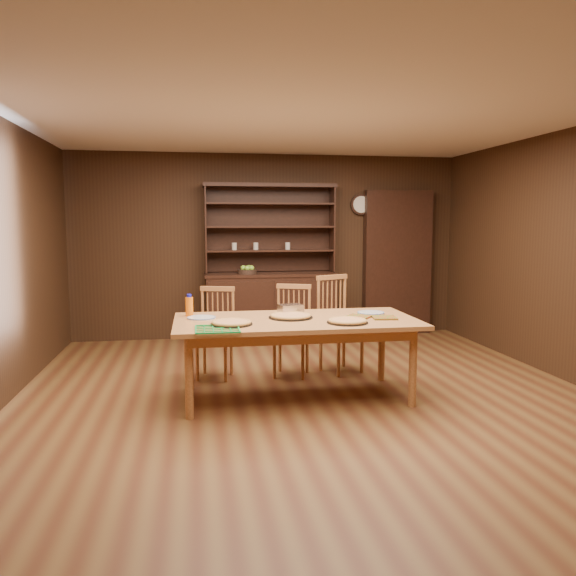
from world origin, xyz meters
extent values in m
plane|color=brown|center=(0.00, 0.00, 0.00)|extent=(6.00, 6.00, 0.00)
plane|color=silver|center=(0.00, 0.00, 2.60)|extent=(6.00, 6.00, 0.00)
plane|color=#311D0F|center=(0.00, 3.00, 1.30)|extent=(5.50, 0.00, 5.50)
plane|color=#311D0F|center=(0.00, -3.00, 1.30)|extent=(5.50, 0.00, 5.50)
cube|color=black|center=(0.00, 2.74, 0.45)|extent=(1.80, 0.50, 0.90)
cube|color=black|center=(0.00, 2.74, 0.92)|extent=(1.84, 0.52, 0.04)
cube|color=black|center=(0.00, 2.97, 1.55)|extent=(1.80, 0.02, 1.20)
cube|color=black|center=(-0.89, 2.82, 1.55)|extent=(0.02, 0.32, 1.20)
cube|color=black|center=(0.89, 2.82, 1.55)|extent=(0.02, 0.32, 1.20)
cube|color=black|center=(0.00, 2.82, 2.15)|extent=(1.84, 0.34, 0.05)
cylinder|color=#B8AD9B|center=(-0.50, 2.82, 1.31)|extent=(0.07, 0.07, 0.10)
cylinder|color=#B8AD9B|center=(-0.20, 2.82, 1.31)|extent=(0.07, 0.07, 0.10)
cube|color=black|center=(1.90, 2.90, 1.05)|extent=(1.00, 0.18, 2.10)
cylinder|color=black|center=(1.35, 2.96, 1.90)|extent=(0.30, 0.04, 0.30)
cylinder|color=silver|center=(1.35, 2.94, 1.90)|extent=(0.24, 0.01, 0.24)
cube|color=#C27C43|center=(-0.13, 0.08, 0.73)|extent=(2.24, 1.12, 0.04)
cylinder|color=#C27C43|center=(-1.11, -0.35, 0.35)|extent=(0.07, 0.07, 0.71)
cylinder|color=#C27C43|center=(-1.11, 0.50, 0.35)|extent=(0.07, 0.07, 0.71)
cylinder|color=#C27C43|center=(0.86, -0.35, 0.35)|extent=(0.07, 0.07, 0.71)
cylinder|color=#C27C43|center=(0.86, 0.50, 0.35)|extent=(0.07, 0.07, 0.71)
cube|color=#B3673D|center=(-0.85, 0.88, 0.40)|extent=(0.48, 0.47, 0.04)
cylinder|color=#B3673D|center=(-1.04, 0.79, 0.19)|extent=(0.03, 0.03, 0.38)
cylinder|color=#B3673D|center=(-0.96, 1.06, 0.19)|extent=(0.03, 0.03, 0.38)
cylinder|color=#B3673D|center=(-0.75, 0.71, 0.19)|extent=(0.03, 0.03, 0.38)
cylinder|color=#B3673D|center=(-0.67, 0.98, 0.19)|extent=(0.03, 0.03, 0.38)
cube|color=#B3673D|center=(-0.81, 1.04, 0.93)|extent=(0.37, 0.14, 0.05)
cube|color=#B3673D|center=(-0.04, 0.84, 0.41)|extent=(0.51, 0.50, 0.04)
cylinder|color=#B3673D|center=(-0.23, 0.76, 0.19)|extent=(0.03, 0.03, 0.39)
cylinder|color=#B3673D|center=(-0.13, 1.03, 0.19)|extent=(0.03, 0.03, 0.39)
cylinder|color=#B3673D|center=(0.05, 0.65, 0.19)|extent=(0.03, 0.03, 0.39)
cylinder|color=#B3673D|center=(0.15, 0.92, 0.19)|extent=(0.03, 0.03, 0.39)
cube|color=#B3673D|center=(0.02, 0.99, 0.95)|extent=(0.37, 0.17, 0.05)
cube|color=#B3673D|center=(0.53, 0.90, 0.45)|extent=(0.57, 0.56, 0.04)
cylinder|color=#B3673D|center=(0.45, 0.69, 0.21)|extent=(0.04, 0.04, 0.43)
cylinder|color=#B3673D|center=(0.32, 0.98, 0.21)|extent=(0.04, 0.04, 0.43)
cylinder|color=#B3673D|center=(0.75, 0.83, 0.21)|extent=(0.04, 0.04, 0.43)
cylinder|color=#B3673D|center=(0.62, 1.11, 0.21)|extent=(0.04, 0.04, 0.43)
cube|color=#B3673D|center=(0.46, 1.06, 1.04)|extent=(0.39, 0.20, 0.05)
cylinder|color=black|center=(-0.73, -0.12, 0.76)|extent=(0.37, 0.37, 0.01)
cylinder|color=#E3A560|center=(-0.73, -0.12, 0.77)|extent=(0.34, 0.34, 0.02)
torus|color=#BB8743|center=(-0.73, -0.12, 0.77)|extent=(0.35, 0.35, 0.03)
cylinder|color=black|center=(0.29, -0.20, 0.76)|extent=(0.37, 0.37, 0.01)
cylinder|color=#E3A560|center=(0.29, -0.20, 0.77)|extent=(0.34, 0.34, 0.02)
torus|color=#BB8743|center=(0.29, -0.20, 0.77)|extent=(0.35, 0.35, 0.03)
cylinder|color=black|center=(-0.16, 0.15, 0.76)|extent=(0.41, 0.41, 0.01)
cylinder|color=#E3A560|center=(-0.16, 0.15, 0.77)|extent=(0.37, 0.37, 0.02)
torus|color=#BB8743|center=(-0.16, 0.15, 0.77)|extent=(0.38, 0.38, 0.03)
cylinder|color=silver|center=(-0.99, 0.25, 0.76)|extent=(0.27, 0.27, 0.01)
torus|color=#315295|center=(-0.99, 0.25, 0.76)|extent=(0.27, 0.27, 0.01)
cylinder|color=silver|center=(0.66, 0.27, 0.76)|extent=(0.26, 0.26, 0.01)
torus|color=#315295|center=(0.66, 0.27, 0.76)|extent=(0.27, 0.27, 0.01)
cube|color=silver|center=(-0.12, 0.40, 0.79)|extent=(0.25, 0.21, 0.09)
cylinder|color=orange|center=(-1.10, 0.41, 0.84)|extent=(0.07, 0.07, 0.18)
cylinder|color=#1618B6|center=(-1.10, 0.41, 0.95)|extent=(0.04, 0.04, 0.03)
cube|color=#A81613|center=(0.70, -0.03, 0.76)|extent=(0.24, 0.24, 0.02)
cube|color=#A81613|center=(0.48, 0.07, 0.76)|extent=(0.30, 0.30, 0.02)
cylinder|color=black|center=(-0.34, 2.69, 0.97)|extent=(0.28, 0.28, 0.06)
sphere|color=#89D137|center=(-0.39, 2.69, 1.02)|extent=(0.08, 0.08, 0.08)
sphere|color=#89D137|center=(-0.31, 2.72, 1.02)|extent=(0.08, 0.08, 0.08)
sphere|color=#89D137|center=(-0.34, 2.64, 1.02)|extent=(0.08, 0.08, 0.08)
sphere|color=#89D137|center=(-0.28, 2.67, 1.02)|extent=(0.08, 0.08, 0.08)
camera|label=1|loc=(-1.04, -4.98, 1.64)|focal=35.00mm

